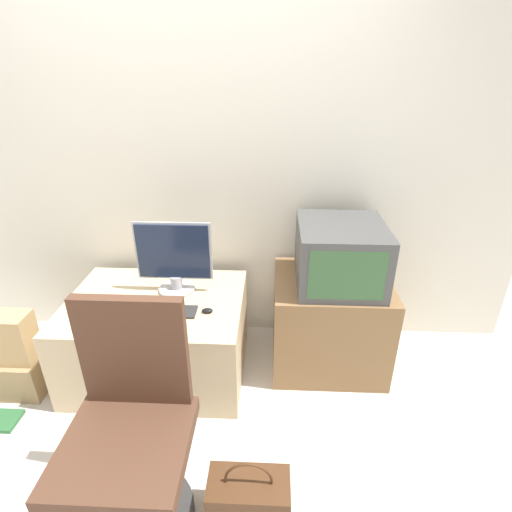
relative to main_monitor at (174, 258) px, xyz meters
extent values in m
plane|color=beige|center=(0.09, -0.94, -0.76)|extent=(12.00, 12.00, 0.00)
cube|color=silver|center=(0.09, 0.39, 0.54)|extent=(4.40, 0.05, 2.60)
cube|color=#CCB289|center=(-0.11, -0.12, -0.49)|extent=(1.08, 0.81, 0.54)
cube|color=olive|center=(0.98, 0.02, -0.45)|extent=(0.72, 0.62, 0.62)
cylinder|color=#B2B2B7|center=(0.00, 0.00, -0.22)|extent=(0.23, 0.23, 0.02)
cylinder|color=#B2B2B7|center=(0.00, 0.00, -0.17)|extent=(0.07, 0.07, 0.08)
cube|color=#B2B2B7|center=(0.00, 0.00, 0.05)|extent=(0.47, 0.01, 0.38)
cube|color=#19233D|center=(0.00, 0.00, 0.05)|extent=(0.44, 0.02, 0.35)
cube|color=#2D2D2D|center=(-0.01, -0.25, -0.22)|extent=(0.36, 0.12, 0.01)
ellipsoid|color=black|center=(0.23, -0.24, -0.21)|extent=(0.06, 0.04, 0.03)
cube|color=#474747|center=(1.01, 0.00, 0.05)|extent=(0.51, 0.54, 0.38)
cube|color=#335B33|center=(1.01, -0.27, 0.05)|extent=(0.42, 0.01, 0.29)
cylinder|color=#4C4C51|center=(0.03, -1.10, -0.54)|extent=(0.05, 0.05, 0.39)
cube|color=#513323|center=(0.03, -1.10, -0.31)|extent=(0.51, 0.51, 0.07)
cube|color=#513323|center=(0.03, -0.87, -0.01)|extent=(0.46, 0.05, 0.53)
cube|color=#A3845B|center=(-0.94, -0.36, -0.64)|extent=(0.33, 0.23, 0.24)
cube|color=tan|center=(-0.94, -0.36, -0.36)|extent=(0.30, 0.16, 0.31)
cube|color=#4C2D19|center=(0.52, -1.06, -0.65)|extent=(0.36, 0.19, 0.23)
torus|color=#4C2D19|center=(0.52, -1.06, -0.52)|extent=(0.21, 0.01, 0.21)
camera|label=1|loc=(0.60, -2.17, 1.08)|focal=28.00mm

